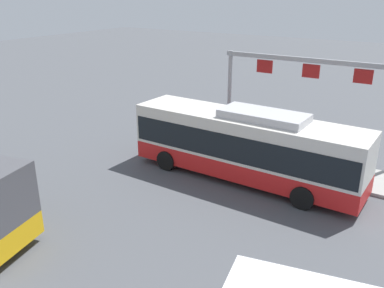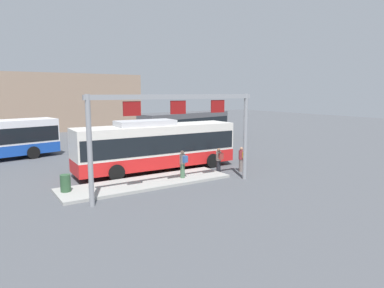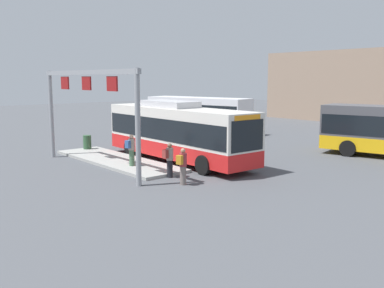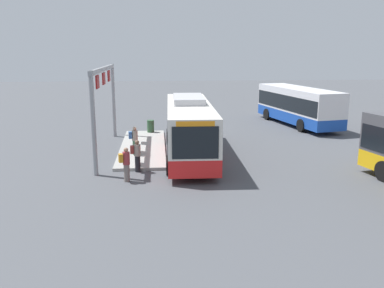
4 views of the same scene
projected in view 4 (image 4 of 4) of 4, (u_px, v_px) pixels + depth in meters
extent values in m
plane|color=#4C4F54|center=(189.00, 156.00, 24.09)|extent=(120.00, 120.00, 0.00)
cube|color=#9E9E99|center=(143.00, 147.00, 25.88)|extent=(10.00, 2.80, 0.16)
cube|color=red|center=(189.00, 143.00, 23.92)|extent=(11.05, 2.78, 0.85)
cube|color=silver|center=(189.00, 120.00, 23.60)|extent=(11.05, 2.78, 1.90)
cube|color=black|center=(189.00, 123.00, 23.65)|extent=(10.83, 2.81, 1.20)
cube|color=black|center=(195.00, 143.00, 18.26)|extent=(0.09, 2.13, 1.50)
cube|color=#B7B7BC|center=(188.00, 99.00, 24.15)|extent=(3.89, 1.85, 0.36)
cube|color=orange|center=(195.00, 124.00, 18.14)|extent=(0.16, 1.75, 0.28)
cylinder|color=black|center=(217.00, 164.00, 20.45)|extent=(1.01, 0.33, 1.00)
cylinder|color=black|center=(169.00, 165.00, 20.32)|extent=(1.01, 0.33, 1.00)
cylinder|color=black|center=(204.00, 136.00, 27.25)|extent=(1.01, 0.33, 1.00)
cylinder|color=black|center=(169.00, 136.00, 27.12)|extent=(1.01, 0.33, 1.00)
cylinder|color=black|center=(384.00, 171.00, 19.30)|extent=(1.04, 0.52, 1.00)
cube|color=#1947AD|center=(297.00, 116.00, 33.80)|extent=(10.12, 4.38, 0.85)
cube|color=silver|center=(298.00, 99.00, 33.49)|extent=(10.12, 4.38, 1.90)
cube|color=black|center=(298.00, 102.00, 33.53)|extent=(9.93, 4.38, 1.20)
cylinder|color=black|center=(267.00, 114.00, 36.45)|extent=(1.04, 0.49, 1.00)
cylinder|color=black|center=(291.00, 113.00, 37.09)|extent=(1.04, 0.49, 1.00)
cylinder|color=black|center=(301.00, 125.00, 31.00)|extent=(1.04, 0.49, 1.00)
cylinder|color=black|center=(329.00, 124.00, 31.65)|extent=(1.04, 0.49, 1.00)
cylinder|color=slate|center=(127.00, 173.00, 19.29)|extent=(0.34, 0.34, 0.85)
cylinder|color=maroon|center=(126.00, 158.00, 19.13)|extent=(0.42, 0.42, 0.60)
sphere|color=#9E755B|center=(126.00, 150.00, 19.03)|extent=(0.22, 0.22, 0.22)
cube|color=#BF7F1E|center=(121.00, 158.00, 19.03)|extent=(0.32, 0.25, 0.40)
cylinder|color=black|center=(138.00, 164.00, 20.84)|extent=(0.28, 0.28, 0.85)
cylinder|color=gray|center=(137.00, 150.00, 20.67)|extent=(0.34, 0.34, 0.60)
sphere|color=brown|center=(137.00, 142.00, 20.58)|extent=(0.22, 0.22, 0.22)
cube|color=maroon|center=(132.00, 150.00, 20.65)|extent=(0.28, 0.18, 0.40)
cylinder|color=#476B4C|center=(135.00, 148.00, 23.62)|extent=(0.32, 0.32, 0.85)
cylinder|color=gray|center=(135.00, 135.00, 23.46)|extent=(0.39, 0.39, 0.60)
sphere|color=tan|center=(135.00, 128.00, 23.37)|extent=(0.22, 0.22, 0.22)
cube|color=#335993|center=(130.00, 135.00, 23.39)|extent=(0.30, 0.22, 0.40)
cylinder|color=gray|center=(114.00, 101.00, 28.87)|extent=(0.24, 0.24, 5.20)
cylinder|color=gray|center=(93.00, 124.00, 19.76)|extent=(0.24, 0.24, 5.20)
cube|color=gray|center=(103.00, 69.00, 23.76)|extent=(9.79, 0.20, 0.24)
cube|color=maroon|center=(109.00, 76.00, 26.39)|extent=(0.90, 0.08, 0.70)
cube|color=maroon|center=(104.00, 78.00, 23.88)|extent=(0.90, 0.08, 0.70)
cube|color=maroon|center=(97.00, 82.00, 21.38)|extent=(0.90, 0.08, 0.70)
cylinder|color=#2D5133|center=(151.00, 126.00, 30.12)|extent=(0.52, 0.52, 0.90)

